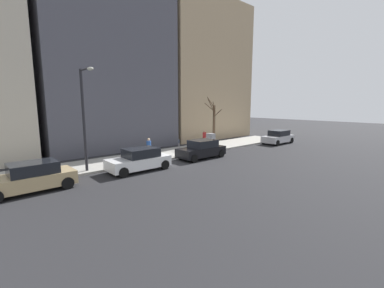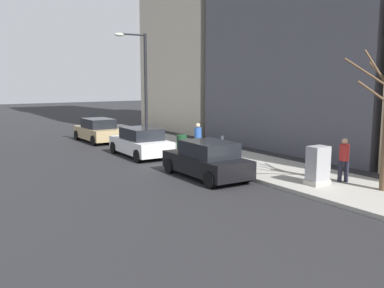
{
  "view_description": "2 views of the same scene",
  "coord_description": "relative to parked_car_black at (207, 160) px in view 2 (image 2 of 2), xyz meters",
  "views": [
    {
      "loc": [
        -16.31,
        11.94,
        4.5
      ],
      "look_at": [
        0.27,
        -2.93,
        1.0
      ],
      "focal_mm": 24.0,
      "sensor_mm": 36.0,
      "label": 1
    },
    {
      "loc": [
        -10.87,
        -16.86,
        3.96
      ],
      "look_at": [
        -0.38,
        -0.42,
        1.05
      ],
      "focal_mm": 40.0,
      "sensor_mm": 36.0,
      "label": 2
    }
  ],
  "objects": [
    {
      "name": "parked_car_tan",
      "position": [
        -0.08,
        12.34,
        0.0
      ],
      "size": [
        2.0,
        4.24,
        1.52
      ],
      "rotation": [
        0.0,
        0.0,
        0.02
      ],
      "color": "tan",
      "rests_on": "ground"
    },
    {
      "name": "ground_plane",
      "position": [
        1.15,
        2.74,
        -0.74
      ],
      "size": [
        120.0,
        120.0,
        0.0
      ],
      "primitive_type": "plane",
      "color": "#232326"
    },
    {
      "name": "parked_car_black",
      "position": [
        0.0,
        0.0,
        0.0
      ],
      "size": [
        1.96,
        4.22,
        1.52
      ],
      "rotation": [
        0.0,
        0.0,
        -0.01
      ],
      "color": "black",
      "rests_on": "ground"
    },
    {
      "name": "parking_meter",
      "position": [
        1.6,
        1.14,
        0.24
      ],
      "size": [
        0.14,
        0.1,
        1.35
      ],
      "color": "slate",
      "rests_on": "sidewalk"
    },
    {
      "name": "pedestrian_near_meter",
      "position": [
        3.6,
        -3.87,
        0.35
      ],
      "size": [
        0.36,
        0.36,
        1.66
      ],
      "rotation": [
        0.0,
        0.0,
        5.62
      ],
      "color": "#1E1E2D",
      "rests_on": "sidewalk"
    },
    {
      "name": "utility_box",
      "position": [
        2.45,
        -3.64,
        0.11
      ],
      "size": [
        0.83,
        0.61,
        1.43
      ],
      "color": "#A8A399",
      "rests_on": "sidewalk"
    },
    {
      "name": "pedestrian_midblock",
      "position": [
        2.09,
        3.83,
        0.35
      ],
      "size": [
        0.36,
        0.39,
        1.66
      ],
      "rotation": [
        0.0,
        0.0,
        1.34
      ],
      "color": "#1E1E2D",
      "rests_on": "sidewalk"
    },
    {
      "name": "streetlamp",
      "position": [
        1.43,
        8.87,
        3.28
      ],
      "size": [
        1.97,
        0.32,
        6.5
      ],
      "color": "black",
      "rests_on": "sidewalk"
    },
    {
      "name": "trash_bin",
      "position": [
        2.05,
        5.36,
        -0.14
      ],
      "size": [
        0.56,
        0.56,
        0.9
      ],
      "primitive_type": "cylinder",
      "color": "#14381E",
      "rests_on": "sidewalk"
    },
    {
      "name": "parked_car_white",
      "position": [
        -0.1,
        5.98,
        0.0
      ],
      "size": [
        1.98,
        4.23,
        1.52
      ],
      "rotation": [
        0.0,
        0.0,
        -0.01
      ],
      "color": "white",
      "rests_on": "ground"
    },
    {
      "name": "sidewalk",
      "position": [
        3.15,
        2.74,
        -0.66
      ],
      "size": [
        4.0,
        36.0,
        0.15
      ],
      "primitive_type": "cube",
      "color": "#9E9B93",
      "rests_on": "ground"
    }
  ]
}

